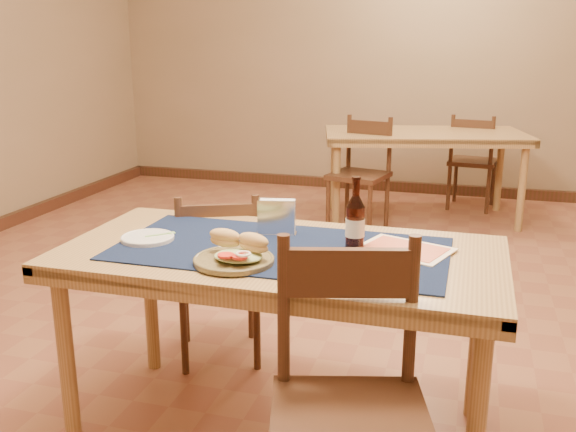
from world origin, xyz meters
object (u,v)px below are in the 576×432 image
(back_table, at_px, (424,142))
(napkin_holder, at_px, (276,218))
(beer_bottle, at_px, (355,222))
(main_table, at_px, (280,271))
(sandwich_plate, at_px, (236,255))
(chair_main_far, at_px, (218,273))
(chair_main_near, at_px, (349,406))

(back_table, height_order, napkin_holder, napkin_holder)
(back_table, distance_m, beer_bottle, 3.20)
(main_table, distance_m, back_table, 3.29)
(sandwich_plate, bearing_deg, chair_main_far, 117.38)
(chair_main_far, distance_m, beer_bottle, 0.92)
(back_table, relative_size, chair_main_near, 1.86)
(chair_main_near, bearing_deg, back_table, 91.65)
(beer_bottle, bearing_deg, back_table, 90.03)
(napkin_holder, bearing_deg, chair_main_far, 140.25)
(chair_main_near, relative_size, sandwich_plate, 3.44)
(main_table, xyz_separation_m, sandwich_plate, (-0.10, -0.19, 0.12))
(chair_main_far, relative_size, napkin_holder, 5.15)
(main_table, relative_size, sandwich_plate, 5.78)
(chair_main_far, bearing_deg, back_table, 75.80)
(main_table, xyz_separation_m, napkin_holder, (-0.07, 0.16, 0.15))
(back_table, xyz_separation_m, sandwich_plate, (-0.36, -3.47, 0.12))
(chair_main_far, relative_size, chair_main_near, 0.88)
(chair_main_far, bearing_deg, chair_main_near, -51.60)
(beer_bottle, bearing_deg, chair_main_far, 150.32)
(chair_main_near, xyz_separation_m, beer_bottle, (-0.11, 0.63, 0.36))
(sandwich_plate, relative_size, beer_bottle, 1.05)
(chair_main_near, bearing_deg, sandwich_plate, 142.85)
(beer_bottle, relative_size, napkin_holder, 1.62)
(chair_main_far, xyz_separation_m, chair_main_near, (0.82, -1.03, 0.06))
(chair_main_far, bearing_deg, napkin_holder, -39.75)
(chair_main_far, height_order, beer_bottle, beer_bottle)
(sandwich_plate, height_order, napkin_holder, napkin_holder)
(chair_main_far, distance_m, chair_main_near, 1.32)
(chair_main_near, height_order, beer_bottle, beer_bottle)
(sandwich_plate, distance_m, napkin_holder, 0.36)
(beer_bottle, bearing_deg, chair_main_near, -80.16)
(napkin_holder, bearing_deg, back_table, 84.09)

